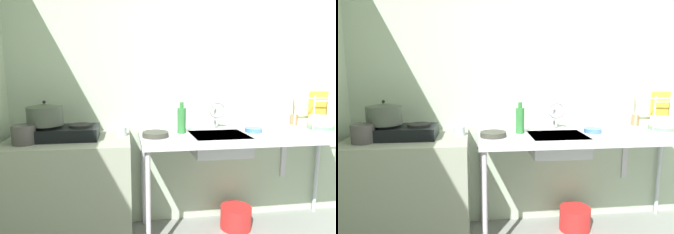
% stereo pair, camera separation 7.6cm
% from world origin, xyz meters
% --- Properties ---
extents(wall_back, '(5.21, 0.10, 2.47)m').
position_xyz_m(wall_back, '(0.00, 1.78, 1.23)').
color(wall_back, '#A8BAA1').
rests_on(wall_back, ground).
extents(wall_metal_strip, '(0.05, 0.01, 1.97)m').
position_xyz_m(wall_metal_strip, '(0.27, 1.72, 1.36)').
color(wall_metal_strip, '#B9B7C2').
extents(counter_concrete, '(0.92, 0.64, 0.89)m').
position_xyz_m(counter_concrete, '(-1.67, 1.41, 0.45)').
color(counter_concrete, gray).
rests_on(counter_concrete, ground).
extents(counter_sink, '(1.79, 0.64, 0.89)m').
position_xyz_m(counter_sink, '(-0.24, 1.41, 0.83)').
color(counter_sink, '#B9B7C2').
rests_on(counter_sink, ground).
extents(stove, '(0.52, 0.31, 0.11)m').
position_xyz_m(stove, '(-1.71, 1.41, 0.94)').
color(stove, black).
rests_on(stove, counter_concrete).
extents(pot_on_left_burner, '(0.26, 0.26, 0.18)m').
position_xyz_m(pot_on_left_burner, '(-1.83, 1.41, 1.08)').
color(pot_on_left_burner, '#434A40').
rests_on(pot_on_left_burner, stove).
extents(pot_beside_stove, '(0.16, 0.16, 0.14)m').
position_xyz_m(pot_beside_stove, '(-1.95, 1.28, 0.96)').
color(pot_beside_stove, '#464241').
rests_on(pot_beside_stove, counter_concrete).
extents(percolator, '(0.09, 0.09, 0.13)m').
position_xyz_m(percolator, '(-1.28, 1.45, 0.96)').
color(percolator, silver).
rests_on(percolator, counter_concrete).
extents(sink_basin, '(0.45, 0.37, 0.15)m').
position_xyz_m(sink_basin, '(-0.50, 1.38, 0.81)').
color(sink_basin, '#B9B7C2').
rests_on(sink_basin, counter_sink).
extents(faucet, '(0.14, 0.08, 0.25)m').
position_xyz_m(faucet, '(-0.47, 1.54, 1.06)').
color(faucet, '#B9B7C2').
rests_on(faucet, counter_sink).
extents(frying_pan, '(0.21, 0.21, 0.04)m').
position_xyz_m(frying_pan, '(-1.02, 1.38, 0.91)').
color(frying_pan, '#373830').
rests_on(frying_pan, counter_sink).
extents(dish_rack, '(0.34, 0.28, 0.31)m').
position_xyz_m(dish_rack, '(0.42, 1.43, 0.95)').
color(dish_rack, '#B4BCBD').
rests_on(dish_rack, counter_sink).
extents(cup_by_rack, '(0.09, 0.09, 0.06)m').
position_xyz_m(cup_by_rack, '(0.10, 1.34, 0.92)').
color(cup_by_rack, beige).
rests_on(cup_by_rack, counter_sink).
extents(small_bowl_on_drainboard, '(0.14, 0.14, 0.04)m').
position_xyz_m(small_bowl_on_drainboard, '(-0.18, 1.43, 0.91)').
color(small_bowl_on_drainboard, '#4672B0').
rests_on(small_bowl_on_drainboard, counter_sink).
extents(bottle_by_sink, '(0.07, 0.07, 0.26)m').
position_xyz_m(bottle_by_sink, '(-0.79, 1.48, 1.00)').
color(bottle_by_sink, '#2E7337').
rests_on(bottle_by_sink, counter_sink).
extents(cereal_box, '(0.16, 0.07, 0.31)m').
position_xyz_m(cereal_box, '(0.57, 1.68, 1.05)').
color(cereal_box, gold).
rests_on(cereal_box, counter_sink).
extents(utensil_jar, '(0.07, 0.07, 0.25)m').
position_xyz_m(utensil_jar, '(0.33, 1.68, 0.95)').
color(utensil_jar, olive).
rests_on(utensil_jar, counter_sink).
extents(bucket_on_floor, '(0.27, 0.27, 0.20)m').
position_xyz_m(bucket_on_floor, '(-0.29, 1.49, 0.10)').
color(bucket_on_floor, red).
rests_on(bucket_on_floor, ground).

